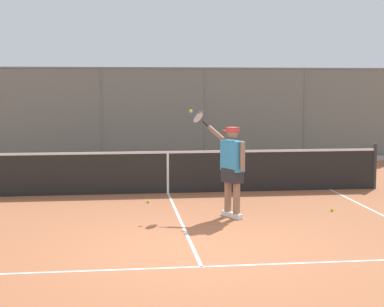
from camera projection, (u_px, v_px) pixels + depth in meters
ground_plane at (194, 251)px, 8.83m from camera, size 60.00×60.00×0.00m
court_line_markings at (204, 272)px, 7.84m from camera, size 7.71×10.26×0.01m
fence_backdrop at (153, 117)px, 19.38m from camera, size 19.21×1.37×3.00m
tennis_net at (168, 172)px, 13.56m from camera, size 9.91×0.09×1.07m
tennis_player at (232, 164)px, 11.03m from camera, size 0.92×1.16×1.97m
tennis_ball_near_baseline at (148, 201)px, 12.47m from camera, size 0.07×0.07×0.07m
tennis_ball_near_net at (332, 210)px, 11.64m from camera, size 0.07×0.07×0.07m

